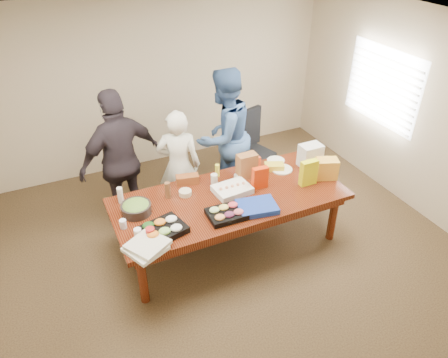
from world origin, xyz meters
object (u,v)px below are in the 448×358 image
sheet_cake (232,189)px  salad_bowl (136,209)px  office_chair (254,152)px  person_right (224,136)px  conference_table (230,221)px  person_center (179,166)px

sheet_cake → salad_bowl: salad_bowl is taller
sheet_cake → salad_bowl: 1.17m
office_chair → sheet_cake: 1.41m
person_right → salad_bowl: size_ratio=5.62×
conference_table → person_right: 1.29m
office_chair → person_center: bearing=174.3°
office_chair → sheet_cake: bearing=-147.6°
person_center → sheet_cake: person_center is taller
person_center → salad_bowl: (-0.77, -0.71, 0.01)m
sheet_cake → conference_table: bearing=-137.0°
conference_table → person_right: bearing=68.6°
office_chair → person_right: 0.69m
person_center → salad_bowl: person_center is taller
person_center → sheet_cake: size_ratio=3.64×
person_right → sheet_cake: (-0.35, -0.99, -0.19)m
conference_table → sheet_cake: size_ratio=6.44×
conference_table → office_chair: bearing=50.0°
salad_bowl → conference_table: bearing=-8.3°
office_chair → salad_bowl: bearing=-172.3°
office_chair → person_right: person_right is taller
office_chair → sheet_cake: size_ratio=2.56×
conference_table → salad_bowl: salad_bowl is taller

